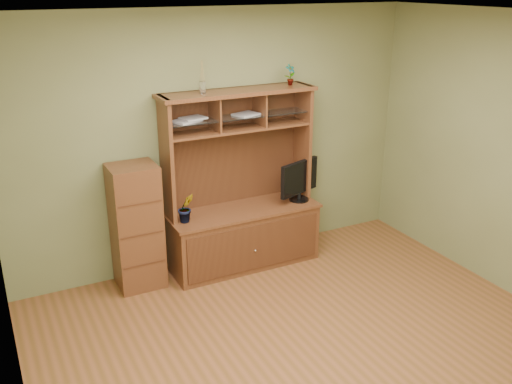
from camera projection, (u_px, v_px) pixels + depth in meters
room at (322, 202)px, 4.34m from camera, size 4.54×4.04×2.74m
media_hutch at (242, 219)px, 6.14m from camera, size 1.66×0.61×1.90m
monitor at (299, 180)px, 6.22m from camera, size 0.55×0.23×0.45m
orchid_plant at (186, 208)px, 5.69m from camera, size 0.17×0.14×0.30m
top_plant at (290, 75)px, 5.94m from camera, size 0.13×0.10×0.22m
reed_diffuser at (202, 81)px, 5.52m from camera, size 0.06×0.06×0.31m
magazines at (208, 118)px, 5.67m from camera, size 0.95×0.27×0.04m
side_cabinet at (136, 227)px, 5.65m from camera, size 0.46×0.42×1.28m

